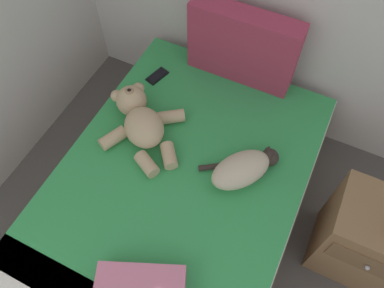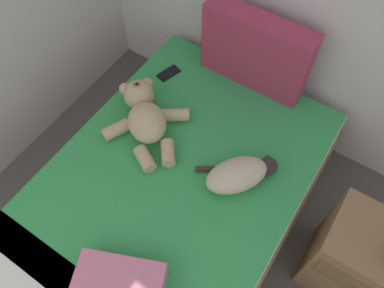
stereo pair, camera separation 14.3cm
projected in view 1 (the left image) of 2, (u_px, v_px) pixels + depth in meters
name	position (u px, v px, depth m)	size (l,w,h in m)	color
bed	(179.00, 199.00, 2.26)	(1.33, 1.91, 0.51)	olive
patterned_cushion	(243.00, 46.00, 2.25)	(0.66, 0.15, 0.48)	#A5334C
cat	(244.00, 168.00, 2.00)	(0.40, 0.40, 0.15)	#C6B293
teddy_bear	(141.00, 120.00, 2.15)	(0.56, 0.51, 0.19)	tan
cell_phone	(157.00, 76.00, 2.43)	(0.11, 0.16, 0.01)	black
nightstand	(366.00, 239.00, 2.08)	(0.47, 0.42, 0.61)	olive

